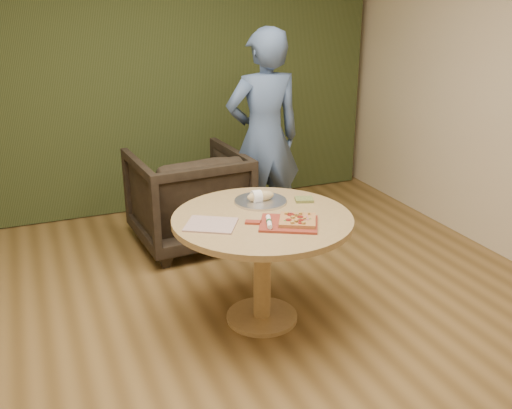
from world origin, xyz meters
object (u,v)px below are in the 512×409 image
Objects in this scene: pizza_paddle at (287,224)px; flatbread_pizza at (297,220)px; person_standing at (264,138)px; bread_roll at (259,196)px; serving_tray at (261,201)px; cutlery_roll at (269,222)px; armchair at (188,193)px; pedestal_table at (262,237)px.

pizza_paddle is 0.07m from flatbread_pizza.
flatbread_pizza is 1.52m from person_standing.
pizza_paddle is 2.43× the size of bread_roll.
bread_roll is (-0.00, 0.43, 0.04)m from pizza_paddle.
bread_roll reaches higher than serving_tray.
pizza_paddle is at bearing 73.02° from person_standing.
person_standing reaches higher than cutlery_roll.
flatbread_pizza is 0.16× the size of person_standing.
cutlery_roll is at bearing -161.08° from pizza_paddle.
serving_tray is 1.21m from armchair.
serving_tray is 0.38× the size of armchair.
pizza_paddle is 1.52m from person_standing.
cutlery_roll is 1.60m from armchair.
flatbread_pizza is at bearing -53.29° from pedestal_table.
person_standing is (0.58, 1.42, 0.14)m from cutlery_roll.
serving_tray is 0.04m from bread_roll.
pizza_paddle is at bearing 10.32° from cutlery_roll.
person_standing is (0.55, 1.26, 0.31)m from pedestal_table.
flatbread_pizza is at bearing 15.02° from pizza_paddle.
armchair is 0.51× the size of person_standing.
person_standing is at bearing 100.63° from pizza_paddle.
flatbread_pizza is 0.45m from bread_roll.
pizza_paddle is at bearing 92.57° from armchair.
bread_roll reaches higher than flatbread_pizza.
pedestal_table is at bearing 89.94° from armchair.
person_standing reaches higher than pedestal_table.
armchair is 0.80m from person_standing.
flatbread_pizza is 0.84× the size of serving_tray.
pizza_paddle is 1.32× the size of serving_tray.
flatbread_pizza is at bearing 75.48° from person_standing.
flatbread_pizza is 1.54× the size of bread_roll.
bread_roll is at bearing 71.39° from pedestal_table.
pizza_paddle is 1.63m from armchair.
bread_roll reaches higher than pizza_paddle.
cutlery_roll is at bearing 68.78° from person_standing.
person_standing is at bearing 163.02° from armchair.
cutlery_roll is 0.54× the size of serving_tray.
serving_tray is (0.09, 0.25, 0.15)m from pedestal_table.
cutlery_roll is at bearing -99.26° from pedestal_table.
bread_roll is 0.21× the size of armchair.
cutlery_roll is 0.11× the size of person_standing.
flatbread_pizza is (0.06, -0.02, 0.02)m from pizza_paddle.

